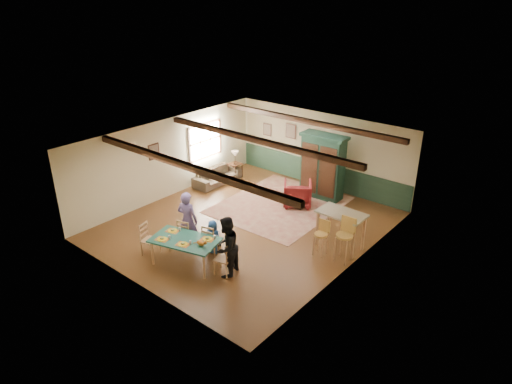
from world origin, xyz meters
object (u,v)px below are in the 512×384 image
Objects in this scene: armchair at (297,194)px; armoire at (323,166)px; dining_chair_end_left at (150,239)px; dining_chair_end_right at (223,258)px; sofa at (217,176)px; dining_table at (186,252)px; counter_table at (340,230)px; end_table at (235,170)px; person_child at (213,237)px; person_woman at (226,247)px; dining_chair_far_right at (212,239)px; person_man at (188,220)px; cat at (201,243)px; bar_stool_left at (321,238)px; bar_stool_right at (344,241)px; dining_chair_far_left at (187,233)px; table_lamp at (235,157)px.

armoire is at bearing -137.69° from armchair.
dining_chair_end_right is at bearing -90.00° from dining_chair_end_left.
dining_chair_end_left is 5.13m from sofa.
dining_table is 1.34× the size of counter_table.
sofa reaches higher than end_table.
dining_chair_end_left and dining_chair_end_right have the same top height.
sofa is 3.52× the size of end_table.
dining_chair_end_left is 0.95× the size of person_child.
person_woman is at bearing 90.00° from dining_chair_end_right.
dining_chair_far_right is 3.53m from counter_table.
dining_chair_end_left is 0.55× the size of person_man.
bar_stool_left is (1.93, 2.55, -0.31)m from cat.
person_child is (1.23, 1.14, 0.03)m from dining_chair_end_left.
sofa is at bearing -63.11° from dining_chair_far_right.
person_woman is at bearing -49.82° from end_table.
bar_stool_right is at bearing -51.40° from armoire.
dining_chair_far_left is 5.28m from end_table.
armchair is at bearing 149.32° from counter_table.
bar_stool_right is at bearing -22.53° from table_lamp.
counter_table is at bearing 41.07° from cat.
dining_chair_far_right is 0.58× the size of person_woman.
bar_stool_right is (0.42, -0.56, 0.08)m from counter_table.
counter_table is at bearing -155.41° from dining_chair_far_left.
dining_chair_far_right is at bearing 180.00° from dining_chair_far_left.
dining_chair_end_right is 0.91× the size of bar_stool_left.
sofa is 1.56× the size of bar_stool_right.
counter_table is at bearing 71.78° from bar_stool_left.
dining_chair_end_right is 3.16m from bar_stool_right.
person_woman is at bearing 66.93° from armchair.
bar_stool_right is (2.92, 1.88, 0.13)m from person_child.
dining_chair_far_right is 1.00× the size of dining_chair_end_left.
person_woman is 3.08m from bar_stool_right.
person_man is at bearing -115.87° from person_woman.
armoire reaches higher than dining_chair_far_left.
dining_chair_far_left and dining_chair_end_right have the same top height.
dining_chair_end_left is at bearing -90.00° from dining_chair_end_right.
person_man is 3.04× the size of end_table.
armchair is 3.09m from bar_stool_left.
person_child is at bearing -133.26° from person_woman.
counter_table is 1.04× the size of bar_stool_right.
table_lamp is 0.50× the size of bar_stool_left.
sofa is at bearing -29.45° from armchair.
dining_chair_end_left is 5.88m from table_lamp.
cat is (1.60, 0.35, 0.35)m from dining_chair_end_left.
dining_table is 1.09× the size of person_woman.
dining_table is at bearing 63.43° from person_child.
bar_stool_right is (2.87, -2.01, 0.20)m from armchair.
dining_chair_end_right is 6.41m from end_table.
dining_chair_far_left reaches higher than armchair.
armchair is (0.06, 3.88, -0.07)m from person_child.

